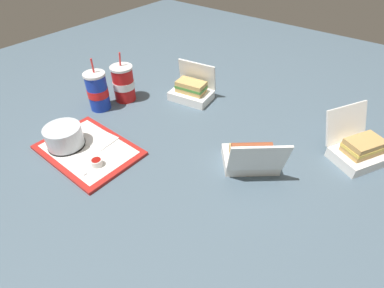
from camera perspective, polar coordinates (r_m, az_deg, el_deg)
The scene contains 11 objects.
ground_plane at distance 1.12m, azimuth 1.50°, elevation -1.59°, with size 3.20×3.20×0.00m, color #4C6070.
food_tray at distance 1.19m, azimuth -19.10°, elevation -1.12°, with size 0.38×0.27×0.01m.
cake_container at distance 1.21m, azimuth -23.14°, elevation 1.22°, with size 0.14×0.14×0.08m.
ketchup_cup at distance 1.09m, azimuth -17.71°, elevation -3.32°, with size 0.04×0.04×0.02m.
napkin_stack at distance 1.21m, azimuth -17.07°, elevation 0.71°, with size 0.10×0.10×0.00m, color white.
plastic_fork at distance 1.11m, azimuth -20.96°, elevation -4.02°, with size 0.11×0.01×0.01m, color white.
clamshell_sandwich_corner at distance 1.22m, azimuth 29.19°, elevation -0.84°, with size 0.25×0.25×0.17m.
clamshell_sandwich_front at distance 1.42m, azimuth -0.04°, elevation 10.17°, with size 0.20×0.16×0.16m.
clamshell_hotdog_right at distance 1.06m, azimuth 11.19°, elevation -2.42°, with size 0.26×0.26×0.17m.
soda_cup_corner at distance 1.39m, azimuth -17.53°, elevation 9.56°, with size 0.09×0.09×0.23m.
soda_cup_back at distance 1.43m, azimuth -12.91°, elevation 11.19°, with size 0.10×0.10×0.22m.
Camera 1 is at (-0.50, 0.69, 0.73)m, focal length 28.00 mm.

